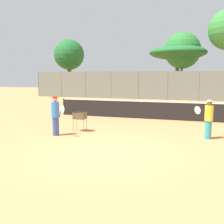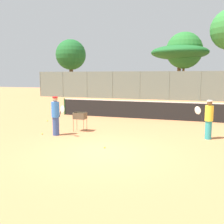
# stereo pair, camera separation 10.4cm
# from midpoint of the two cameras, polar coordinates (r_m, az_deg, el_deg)

# --- Properties ---
(ground_plane) EXTENTS (80.00, 80.00, 0.00)m
(ground_plane) POSITION_cam_midpoint_polar(r_m,az_deg,el_deg) (8.85, -1.63, -8.77)
(ground_plane) COLOR #D37F4C
(tennis_net) EXTENTS (10.77, 0.10, 1.07)m
(tennis_net) POSITION_cam_midpoint_polar(r_m,az_deg,el_deg) (15.57, 7.44, 0.56)
(tennis_net) COLOR #26592D
(tennis_net) RESTS_ON ground_plane
(back_fence) EXTENTS (31.04, 0.08, 2.99)m
(back_fence) POSITION_cam_midpoint_polar(r_m,az_deg,el_deg) (27.91, 12.41, 5.61)
(back_fence) COLOR slate
(back_fence) RESTS_ON ground_plane
(tree_0) EXTENTS (4.40, 4.40, 7.75)m
(tree_0) POSITION_cam_midpoint_polar(r_m,az_deg,el_deg) (33.77, 15.53, 12.76)
(tree_0) COLOR brown
(tree_0) RESTS_ON ground_plane
(tree_1) EXTENTS (3.91, 3.91, 7.19)m
(tree_1) POSITION_cam_midpoint_polar(r_m,az_deg,el_deg) (35.24, -8.86, 12.14)
(tree_1) COLOR brown
(tree_1) RESTS_ON ground_plane
(tree_3) EXTENTS (6.91, 6.91, 6.17)m
(tree_3) POSITION_cam_midpoint_polar(r_m,az_deg,el_deg) (33.65, 14.60, 12.36)
(tree_3) COLOR brown
(tree_3) RESTS_ON ground_plane
(player_white_outfit) EXTENTS (0.78, 0.55, 1.58)m
(player_white_outfit) POSITION_cam_midpoint_polar(r_m,az_deg,el_deg) (11.17, 20.53, -1.43)
(player_white_outfit) COLOR teal
(player_white_outfit) RESTS_ON ground_plane
(player_red_cap) EXTENTS (0.83, 0.52, 1.67)m
(player_red_cap) POSITION_cam_midpoint_polar(r_m,az_deg,el_deg) (11.37, -11.90, -0.71)
(player_red_cap) COLOR #334C8C
(player_red_cap) RESTS_ON ground_plane
(ball_cart) EXTENTS (0.56, 0.41, 0.87)m
(ball_cart) POSITION_cam_midpoint_polar(r_m,az_deg,el_deg) (12.08, -6.80, -1.14)
(ball_cart) COLOR brown
(ball_cart) RESTS_ON ground_plane
(tennis_ball_0) EXTENTS (0.07, 0.07, 0.07)m
(tennis_ball_0) POSITION_cam_midpoint_polar(r_m,az_deg,el_deg) (11.80, -14.72, -4.61)
(tennis_ball_0) COLOR #D1E54C
(tennis_ball_0) RESTS_ON ground_plane
(tennis_ball_2) EXTENTS (0.07, 0.07, 0.07)m
(tennis_ball_2) POSITION_cam_midpoint_polar(r_m,az_deg,el_deg) (15.09, -13.69, -1.86)
(tennis_ball_2) COLOR #D1E54C
(tennis_ball_2) RESTS_ON ground_plane
(tennis_ball_4) EXTENTS (0.07, 0.07, 0.07)m
(tennis_ball_4) POSITION_cam_midpoint_polar(r_m,az_deg,el_deg) (9.33, -1.31, -7.67)
(tennis_ball_4) COLOR #D1E54C
(tennis_ball_4) RESTS_ON ground_plane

